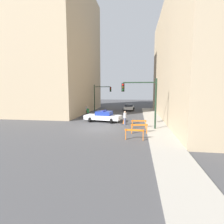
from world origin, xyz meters
TOP-DOWN VIEW (x-y plane):
  - ground_plane at (0.00, 0.00)m, footprint 120.00×120.00m
  - sidewalk_right at (6.20, 0.00)m, footprint 2.40×44.00m
  - building_corner_left at (-12.00, 14.00)m, footprint 14.00×20.00m
  - building_right at (13.40, 8.00)m, footprint 12.00×28.00m
  - traffic_light_near at (4.73, 0.46)m, footprint 3.64×0.35m
  - traffic_light_far at (-3.30, 15.53)m, footprint 3.44×0.35m
  - police_car at (-0.41, 4.28)m, footprint 4.93×2.82m
  - parked_car_near at (2.25, 17.96)m, footprint 2.31×4.32m
  - pedestrian_crossing at (-3.19, 6.72)m, footprint 0.49×0.49m
  - pedestrian_corner at (-4.28, 9.75)m, footprint 0.38×0.38m
  - pedestrian_sidewalk at (2.58, 2.66)m, footprint 0.49×0.49m
  - barrier_front at (3.83, -3.71)m, footprint 1.60×0.22m
  - barrier_mid at (4.25, -1.42)m, footprint 1.59×0.36m
  - barrier_back at (4.22, 0.87)m, footprint 1.60×0.32m
  - traffic_cone at (2.42, 3.07)m, footprint 0.36×0.36m

SIDE VIEW (x-z plane):
  - ground_plane at x=0.00m, z-range 0.00..0.00m
  - sidewalk_right at x=6.20m, z-range 0.00..0.12m
  - traffic_cone at x=2.42m, z-range -0.01..0.65m
  - barrier_front at x=3.83m, z-range 0.17..1.07m
  - barrier_mid at x=4.25m, z-range 0.17..1.07m
  - barrier_back at x=4.22m, z-range 0.17..1.07m
  - parked_car_near at x=2.25m, z-range 0.02..1.33m
  - police_car at x=-0.41m, z-range -0.04..1.48m
  - pedestrian_crossing at x=-3.19m, z-range 0.03..1.69m
  - pedestrian_corner at x=-4.28m, z-range 0.03..1.69m
  - pedestrian_sidewalk at x=2.58m, z-range 0.03..1.69m
  - traffic_light_far at x=-3.30m, z-range 0.80..6.00m
  - traffic_light_near at x=4.73m, z-range 0.93..6.13m
  - building_right at x=13.40m, z-range 0.00..16.36m
  - building_corner_left at x=-12.00m, z-range 0.00..22.95m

